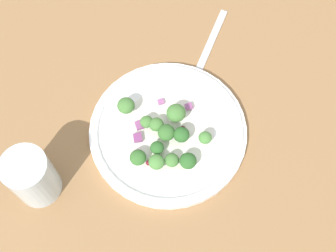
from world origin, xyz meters
The scene contains 27 objects.
ground_plane centered at (0.00, 0.00, -1.00)cm, with size 180.00×180.00×2.00cm, color olive.
plate centered at (-1.70, 2.72, 0.86)cm, with size 24.48×24.48×1.70cm.
dressing_pool centered at (-1.70, 2.72, 1.30)cm, with size 14.20×14.20×0.20cm, color white.
broccoli_floret_0 centered at (-4.16, 3.58, 3.16)cm, with size 2.44×2.44×2.47cm.
broccoli_floret_1 centered at (-4.14, 7.67, 2.60)cm, with size 2.12×2.12×2.15cm.
broccoli_floret_2 centered at (0.66, 9.06, 2.70)cm, with size 2.46×2.46×2.49cm.
broccoli_floret_3 centered at (-2.21, 0.55, 3.36)cm, with size 2.94×2.94×2.98cm.
broccoli_floret_4 centered at (-2.16, 8.79, 2.86)cm, with size 2.38×2.38×2.41cm.
broccoli_floret_5 centered at (-1.42, 6.65, 2.74)cm, with size 2.07×2.07×2.09cm.
broccoli_floret_6 centered at (-6.44, 7.08, 2.92)cm, with size 2.52×2.52×2.55cm.
broccoli_floret_7 centered at (-7.61, 2.68, 2.86)cm, with size 2.00×2.00×2.02cm.
broccoli_floret_8 centered at (-1.93, 4.04, 3.14)cm, with size 2.61×2.61×2.64cm.
broccoli_floret_9 centered at (1.55, 3.29, 2.90)cm, with size 1.99×1.99×2.01cm.
broccoli_floret_10 centered at (-0.40, 3.18, 2.86)cm, with size 2.22×2.22×2.25cm.
broccoli_floret_11 centered at (5.43, 2.01, 3.33)cm, with size 2.69×2.69×2.73cm.
cranberry_0 centered at (0.11, 2.82, 2.23)cm, with size 1.00×1.00×1.00cm, color maroon.
cranberry_1 centered at (-6.17, 7.02, 2.11)cm, with size 0.76×0.76×0.76cm, color #4C0A14.
cranberry_2 centered at (-0.87, 8.93, 1.60)cm, with size 0.78×0.78×0.78cm, color maroon.
cranberry_3 centered at (-3.86, 2.02, 1.86)cm, with size 0.94×0.94×0.94cm, color #4C0A14.
onion_bit_0 centered at (1.32, 8.45, 1.87)cm, with size 1.24×0.98×0.42cm, color #A35B93.
onion_bit_1 centered at (2.06, 5.81, 1.92)cm, with size 1.37×1.28×0.53cm, color #843D75.
onion_bit_2 centered at (-2.27, -0.39, 1.45)cm, with size 1.11×1.02×0.44cm, color #934C84.
onion_bit_3 centered at (2.65, 3.75, 1.82)cm, with size 1.10×1.40×0.50cm, color #934C84.
onion_bit_4 centered at (-3.46, -1.91, 1.91)cm, with size 1.07×1.00×0.52cm, color #934C84.
onion_bit_5 centered at (0.98, -1.31, 1.60)cm, with size 0.86×0.97×0.53cm, color #A35B93.
fork centered at (-2.61, -12.61, 0.25)cm, with size 2.49×18.64×0.50cm.
water_glass centered at (13.10, 17.52, 4.71)cm, with size 6.49×6.49×9.43cm, color silver.
Camera 1 is at (-11.66, 29.67, 65.31)cm, focal length 48.61 mm.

